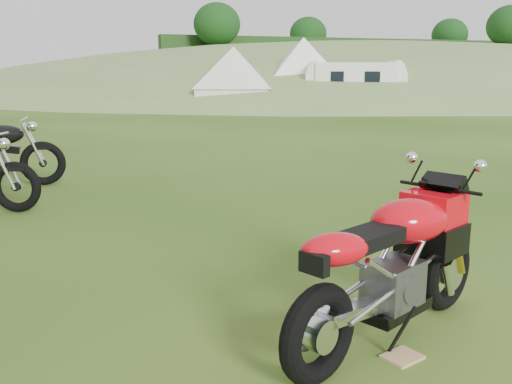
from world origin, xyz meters
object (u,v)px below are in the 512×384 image
object	(u,v)px
sport_motorcycle	(393,255)
tent_mid	(234,78)
plywood_board	(402,357)
caravan	(354,85)
tent_right	(303,75)

from	to	relation	value
sport_motorcycle	tent_mid	size ratio (longest dim) A/B	0.63
plywood_board	caravan	world-z (taller)	caravan
tent_right	plywood_board	bearing A→B (deg)	-95.49
sport_motorcycle	caravan	distance (m)	22.55
tent_mid	sport_motorcycle	bearing A→B (deg)	-83.83
sport_motorcycle	plywood_board	bearing A→B (deg)	-126.87
plywood_board	tent_right	xyz separation A→B (m)	(9.26, 22.39, 1.46)
tent_right	caravan	xyz separation A→B (m)	(1.45, -2.29, -0.45)
tent_right	sport_motorcycle	bearing A→B (deg)	-95.59
plywood_board	tent_right	distance (m)	24.27
tent_right	caravan	bearing A→B (deg)	-40.71
tent_mid	plywood_board	bearing A→B (deg)	-83.80
tent_mid	tent_right	distance (m)	3.87
tent_right	caravan	distance (m)	2.75
sport_motorcycle	tent_right	distance (m)	24.01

